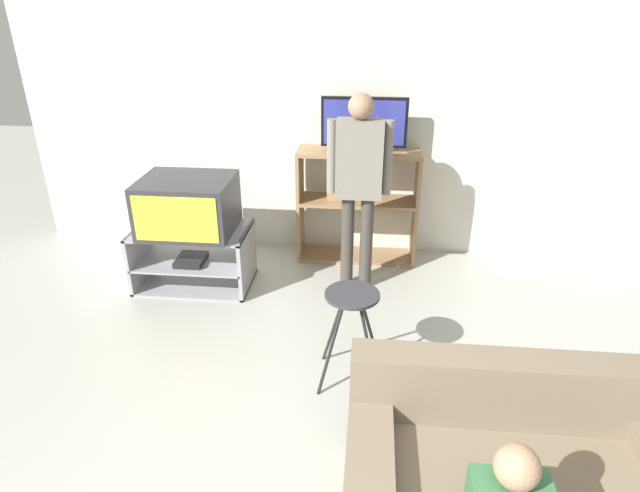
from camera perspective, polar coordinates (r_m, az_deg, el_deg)
The scene contains 8 objects.
wall_back at distance 5.16m, azimuth 3.71°, elevation 13.16°, with size 6.40×0.06×2.60m.
tv_stand at distance 4.89m, azimuth -13.33°, elevation -1.19°, with size 1.00×0.59×0.53m.
television_main at distance 4.67m, azimuth -13.92°, elevation 4.24°, with size 0.77×0.64×0.46m.
media_shelf at distance 5.13m, azimuth 3.98°, elevation 4.38°, with size 1.14×0.37×1.09m.
television_flat at distance 4.90m, azimuth 4.71°, elevation 12.65°, with size 0.77×0.20×0.48m.
folding_stool at distance 3.48m, azimuth 3.41°, elevation -6.85°, with size 0.42×0.39×0.68m.
couch at distance 2.95m, azimuth 19.68°, elevation -22.86°, with size 1.58×0.90×0.79m.
person_standing_adult at distance 4.44m, azimuth 4.17°, elevation 7.53°, with size 0.53×0.21×1.70m.
Camera 1 is at (0.17, -0.84, 2.41)m, focal length 30.00 mm.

